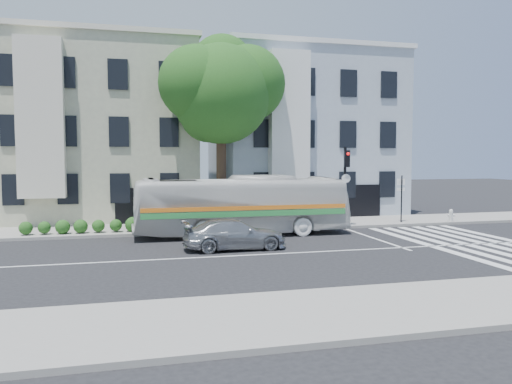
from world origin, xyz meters
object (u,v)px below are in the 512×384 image
object	(u,v)px
bus	(242,205)
traffic_signal	(346,176)
sedan	(235,234)
fire_hydrant	(451,215)

from	to	relation	value
bus	traffic_signal	bearing A→B (deg)	-83.28
sedan	fire_hydrant	size ratio (longest dim) A/B	6.02
traffic_signal	sedan	bearing A→B (deg)	-129.24
sedan	bus	bearing A→B (deg)	-18.12
bus	sedan	size ratio (longest dim) A/B	2.46
sedan	traffic_signal	size ratio (longest dim) A/B	0.98
fire_hydrant	bus	bearing A→B (deg)	-175.15
bus	traffic_signal	distance (m)	6.23
bus	sedan	world-z (taller)	bus
sedan	fire_hydrant	xyz separation A→B (m)	(14.12, 4.87, -0.12)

